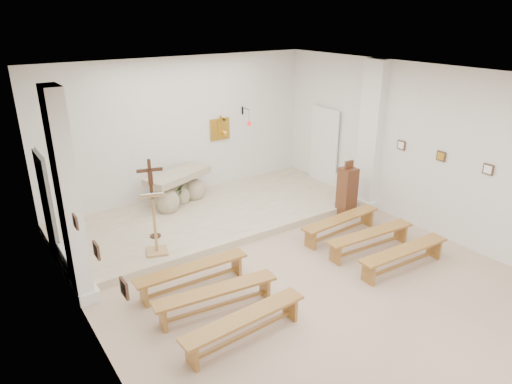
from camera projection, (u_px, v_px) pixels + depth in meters
ground at (314, 287)px, 7.91m from camera, size 7.00×10.00×0.00m
wall_left at (99, 255)px, 5.43m from camera, size 0.02×10.00×3.50m
wall_right at (451, 157)px, 9.09m from camera, size 0.02×10.00×3.50m
wall_back at (182, 131)px, 11.09m from camera, size 7.00×0.02×3.50m
ceiling at (325, 83)px, 6.62m from camera, size 7.00×10.00×0.02m
sanctuary_platform at (214, 214)px, 10.57m from camera, size 6.98×3.00×0.15m
pilaster_left at (68, 200)px, 7.03m from camera, size 0.26×0.55×3.50m
pilaster_right at (371, 137)px, 10.57m from camera, size 0.26×0.55×3.50m
gold_wall_relief at (220, 129)px, 11.66m from camera, size 0.55×0.04×0.55m
sanctuary_lamp at (248, 121)px, 11.77m from camera, size 0.11×0.36×0.44m
station_frame_left_front at (124, 288)px, 4.84m from camera, size 0.03×0.20×0.20m
station_frame_left_mid at (96, 250)px, 5.61m from camera, size 0.03×0.20×0.20m
station_frame_left_rear at (75, 222)px, 6.38m from camera, size 0.03×0.20×0.20m
station_frame_right_front at (488, 169)px, 8.48m from camera, size 0.03×0.20×0.20m
station_frame_right_mid at (441, 156)px, 9.25m from camera, size 0.03×0.20×0.20m
station_frame_right_rear at (401, 145)px, 10.02m from camera, size 0.03×0.20×0.20m
radiator_left at (68, 265)px, 8.08m from camera, size 0.10×0.85×0.52m
radiator_right at (346, 187)px, 11.68m from camera, size 0.10×0.85×0.52m
altar at (178, 191)px, 10.86m from camera, size 1.79×1.20×0.86m
lectern at (155, 222)px, 8.50m from camera, size 0.55×0.50×1.30m
crucifix_stand at (152, 193)px, 9.01m from camera, size 0.50×0.22×1.67m
potted_plant at (173, 197)px, 10.61m from camera, size 0.66×0.63×0.56m
donation_pedestal at (347, 191)px, 10.53m from camera, size 0.37×0.37×1.32m
bench_left_front at (192, 272)px, 7.78m from camera, size 2.02×0.39×0.43m
bench_right_front at (341, 222)px, 9.61m from camera, size 2.03×0.43×0.43m
bench_left_second at (216, 295)px, 7.15m from camera, size 2.04×0.56×0.43m
bench_right_second at (370, 237)px, 8.98m from camera, size 2.03×0.46×0.43m
bench_left_third at (245, 322)px, 6.52m from camera, size 2.03×0.42×0.43m
bench_right_third at (404, 254)px, 8.35m from camera, size 2.03×0.41×0.43m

